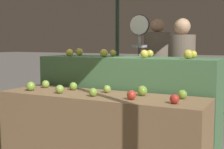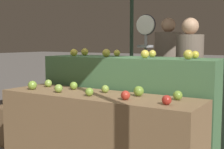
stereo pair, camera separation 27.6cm
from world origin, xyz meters
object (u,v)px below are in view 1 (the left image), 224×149
(produce_scale, at_px, (139,52))
(person_customer_left, at_px, (157,65))
(wooden_crate_side, at_px, (9,127))
(person_vendor_at_scale, at_px, (181,71))

(produce_scale, height_order, person_customer_left, person_customer_left)
(produce_scale, distance_m, wooden_crate_side, 1.85)
(produce_scale, xyz_separation_m, person_vendor_at_scale, (0.43, 0.35, -0.25))
(produce_scale, relative_size, person_customer_left, 0.98)
(person_vendor_at_scale, bearing_deg, person_customer_left, -41.65)
(person_customer_left, distance_m, wooden_crate_side, 2.30)
(person_vendor_at_scale, bearing_deg, wooden_crate_side, 39.82)
(person_vendor_at_scale, distance_m, person_customer_left, 0.83)
(produce_scale, distance_m, person_vendor_at_scale, 0.61)
(person_customer_left, bearing_deg, wooden_crate_side, 69.76)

